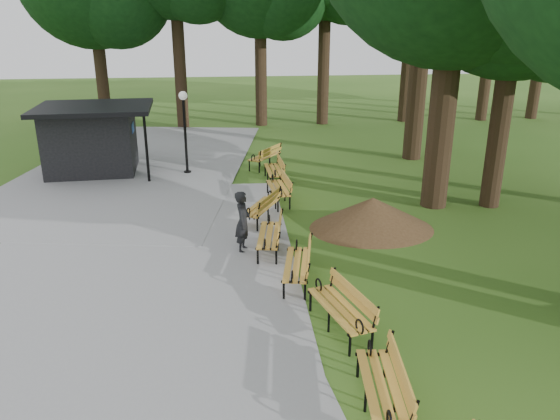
{
  "coord_description": "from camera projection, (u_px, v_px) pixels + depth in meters",
  "views": [
    {
      "loc": [
        -1.76,
        -7.23,
        5.49
      ],
      "look_at": [
        -0.27,
        5.03,
        1.1
      ],
      "focal_mm": 34.23,
      "sensor_mm": 36.0,
      "label": 1
    }
  ],
  "objects": [
    {
      "name": "ground",
      "position": [
        333.0,
        373.0,
        8.81
      ],
      "size": [
        100.0,
        100.0,
        0.0
      ],
      "primitive_type": "plane",
      "color": "#335C1A",
      "rests_on": "ground"
    },
    {
      "name": "path",
      "position": [
        115.0,
        298.0,
        11.15
      ],
      "size": [
        12.0,
        38.0,
        0.06
      ],
      "primitive_type": "cube",
      "color": "gray",
      "rests_on": "ground"
    },
    {
      "name": "person",
      "position": [
        243.0,
        222.0,
        13.21
      ],
      "size": [
        0.51,
        0.65,
        1.58
      ],
      "primitive_type": "imported",
      "rotation": [
        0.0,
        0.0,
        1.31
      ],
      "color": "black",
      "rests_on": "ground"
    },
    {
      "name": "kiosk",
      "position": [
        91.0,
        139.0,
        20.05
      ],
      "size": [
        4.28,
        3.78,
        2.56
      ],
      "primitive_type": null,
      "rotation": [
        0.0,
        0.0,
        0.05
      ],
      "color": "black",
      "rests_on": "ground"
    },
    {
      "name": "lamp_post",
      "position": [
        184.0,
        115.0,
        19.56
      ],
      "size": [
        0.32,
        0.32,
        3.09
      ],
      "color": "black",
      "rests_on": "ground"
    },
    {
      "name": "dirt_mound",
      "position": [
        372.0,
        213.0,
        14.78
      ],
      "size": [
        2.91,
        2.91,
        0.91
      ],
      "primitive_type": "cone",
      "color": "#47301C",
      "rests_on": "ground"
    },
    {
      "name": "bench_2",
      "position": [
        381.0,
        387.0,
        7.79
      ],
      "size": [
        0.87,
        1.96,
        0.88
      ],
      "primitive_type": null,
      "rotation": [
        0.0,
        0.0,
        -1.69
      ],
      "color": "gold",
      "rests_on": "ground"
    },
    {
      "name": "bench_3",
      "position": [
        340.0,
        309.0,
        9.9
      ],
      "size": [
        1.09,
        2.0,
        0.88
      ],
      "primitive_type": null,
      "rotation": [
        0.0,
        0.0,
        -1.32
      ],
      "color": "gold",
      "rests_on": "ground"
    },
    {
      "name": "bench_4",
      "position": [
        297.0,
        265.0,
        11.71
      ],
      "size": [
        1.02,
        1.99,
        0.88
      ],
      "primitive_type": null,
      "rotation": [
        0.0,
        0.0,
        -1.78
      ],
      "color": "gold",
      "rests_on": "ground"
    },
    {
      "name": "bench_5",
      "position": [
        269.0,
        235.0,
        13.3
      ],
      "size": [
        0.94,
        1.98,
        0.88
      ],
      "primitive_type": null,
      "rotation": [
        0.0,
        0.0,
        -1.74
      ],
      "color": "gold",
      "rests_on": "ground"
    },
    {
      "name": "bench_6",
      "position": [
        261.0,
        207.0,
        15.31
      ],
      "size": [
        1.43,
        1.98,
        0.88
      ],
      "primitive_type": null,
      "rotation": [
        0.0,
        0.0,
        -2.04
      ],
      "color": "gold",
      "rests_on": "ground"
    },
    {
      "name": "bench_7",
      "position": [
        278.0,
        188.0,
        17.03
      ],
      "size": [
        0.74,
        1.93,
        0.88
      ],
      "primitive_type": null,
      "rotation": [
        0.0,
        0.0,
        -1.52
      ],
      "color": "gold",
      "rests_on": "ground"
    },
    {
      "name": "bench_8",
      "position": [
        274.0,
        170.0,
        19.09
      ],
      "size": [
        0.67,
        1.91,
        0.88
      ],
      "primitive_type": null,
      "rotation": [
        0.0,
        0.0,
        -1.56
      ],
      "color": "gold",
      "rests_on": "ground"
    },
    {
      "name": "bench_9",
      "position": [
        265.0,
        156.0,
        21.04
      ],
      "size": [
        1.61,
        1.93,
        0.88
      ],
      "primitive_type": null,
      "rotation": [
        0.0,
        0.0,
        -2.18
      ],
      "color": "gold",
      "rests_on": "ground"
    }
  ]
}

